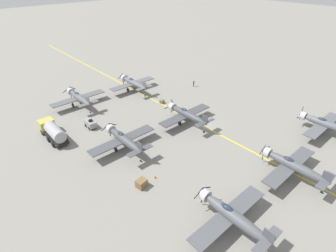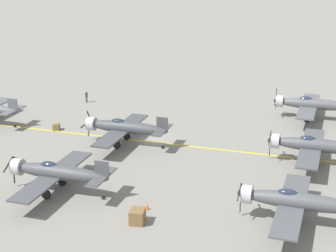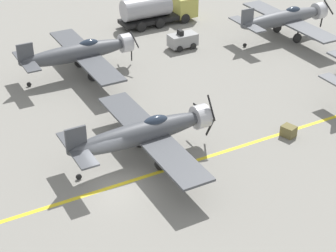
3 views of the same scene
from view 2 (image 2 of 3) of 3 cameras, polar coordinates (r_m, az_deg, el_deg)
ground_plane at (r=64.26m, az=-1.31°, el=-1.67°), size 400.00×400.00×0.00m
taxiway_stripe at (r=64.26m, az=-1.31°, el=-1.67°), size 0.30×160.00×0.01m
airplane_near_center at (r=59.45m, az=14.69°, el=-1.92°), size 12.00×9.98×3.65m
airplane_mid_left at (r=52.00m, az=-11.25°, el=-4.64°), size 12.00×9.98×3.65m
airplane_mid_center at (r=63.16m, az=-4.46°, el=-0.15°), size 12.00×9.98×3.65m
airplane_near_left at (r=46.79m, az=12.91°, el=-7.46°), size 12.00×9.98×3.65m
airplane_near_right at (r=74.28m, az=14.38°, el=2.17°), size 12.00×9.98×3.79m
ground_crew_walking at (r=80.63m, az=-8.29°, el=3.01°), size 0.36×0.36×1.67m
supply_crate_by_tanker at (r=69.63m, az=-11.27°, el=-0.09°), size 1.10×1.00×0.77m
supply_crate_mid_lane at (r=46.45m, az=-3.13°, el=-9.15°), size 1.56×1.37×1.17m
traffic_cone at (r=48.69m, az=-2.13°, el=-8.18°), size 0.36×0.36×0.55m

